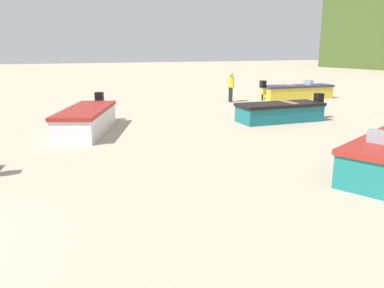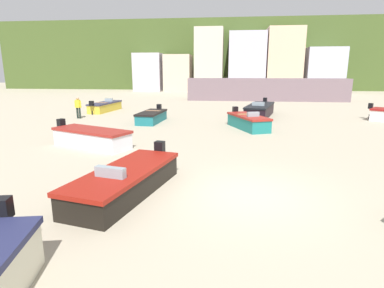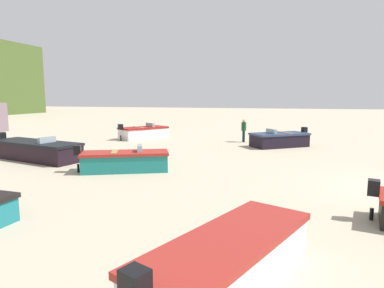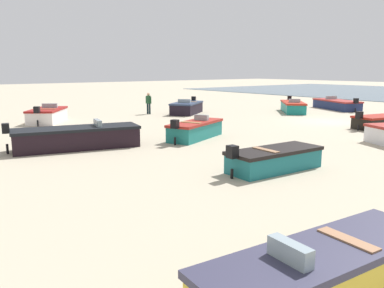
{
  "view_description": "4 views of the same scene",
  "coord_description": "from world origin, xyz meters",
  "px_view_note": "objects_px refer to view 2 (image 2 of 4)",
  "views": [
    {
      "loc": [
        6.3,
        3.16,
        2.82
      ],
      "look_at": [
        -2.4,
        7.07,
        0.42
      ],
      "focal_mm": 35.1,
      "sensor_mm": 36.0,
      "label": 1
    },
    {
      "loc": [
        -0.63,
        -8.66,
        3.52
      ],
      "look_at": [
        -1.92,
        2.4,
        0.9
      ],
      "focal_mm": 29.24,
      "sensor_mm": 36.0,
      "label": 2
    },
    {
      "loc": [
        -12.31,
        4.32,
        3.2
      ],
      "look_at": [
        3.71,
        8.61,
        0.83
      ],
      "focal_mm": 31.25,
      "sensor_mm": 36.0,
      "label": 3
    },
    {
      "loc": [
        -14.57,
        22.88,
        3.43
      ],
      "look_at": [
        -2.92,
        13.74,
        0.6
      ],
      "focal_mm": 37.07,
      "sensor_mm": 36.0,
      "label": 4
    }
  ],
  "objects_px": {
    "boat_black_4": "(260,110)",
    "boat_teal_6": "(248,122)",
    "boat_black_5": "(126,181)",
    "boat_teal_0": "(152,117)",
    "boat_white_3": "(92,138)",
    "boat_yellow_7": "(105,107)",
    "beach_walker_foreground": "(78,106)"
  },
  "relations": [
    {
      "from": "boat_white_3",
      "to": "beach_walker_foreground",
      "type": "distance_m",
      "value": 9.85
    },
    {
      "from": "boat_teal_6",
      "to": "boat_yellow_7",
      "type": "distance_m",
      "value": 14.05
    },
    {
      "from": "boat_white_3",
      "to": "beach_walker_foreground",
      "type": "height_order",
      "value": "beach_walker_foreground"
    },
    {
      "from": "boat_teal_6",
      "to": "boat_yellow_7",
      "type": "bearing_deg",
      "value": -53.65
    },
    {
      "from": "boat_teal_0",
      "to": "boat_teal_6",
      "type": "height_order",
      "value": "boat_teal_6"
    },
    {
      "from": "beach_walker_foreground",
      "to": "boat_teal_6",
      "type": "bearing_deg",
      "value": -6.93
    },
    {
      "from": "boat_white_3",
      "to": "boat_yellow_7",
      "type": "bearing_deg",
      "value": -137.41
    },
    {
      "from": "boat_black_4",
      "to": "boat_black_5",
      "type": "bearing_deg",
      "value": 86.17
    },
    {
      "from": "boat_black_4",
      "to": "boat_teal_6",
      "type": "relative_size",
      "value": 1.43
    },
    {
      "from": "boat_teal_0",
      "to": "boat_yellow_7",
      "type": "bearing_deg",
      "value": -40.33
    },
    {
      "from": "boat_white_3",
      "to": "boat_yellow_7",
      "type": "xyz_separation_m",
      "value": [
        -4.48,
        12.85,
        -0.02
      ]
    },
    {
      "from": "boat_white_3",
      "to": "boat_teal_6",
      "type": "distance_m",
      "value": 9.49
    },
    {
      "from": "boat_black_4",
      "to": "boat_yellow_7",
      "type": "relative_size",
      "value": 1.21
    },
    {
      "from": "boat_black_4",
      "to": "boat_black_5",
      "type": "xyz_separation_m",
      "value": [
        -5.37,
        -16.67,
        -0.09
      ]
    },
    {
      "from": "boat_black_5",
      "to": "beach_walker_foreground",
      "type": "height_order",
      "value": "beach_walker_foreground"
    },
    {
      "from": "boat_black_4",
      "to": "beach_walker_foreground",
      "type": "distance_m",
      "value": 13.96
    },
    {
      "from": "boat_teal_6",
      "to": "beach_walker_foreground",
      "type": "relative_size",
      "value": 2.44
    },
    {
      "from": "boat_white_3",
      "to": "beach_walker_foreground",
      "type": "bearing_deg",
      "value": -127.12
    },
    {
      "from": "boat_yellow_7",
      "to": "beach_walker_foreground",
      "type": "xyz_separation_m",
      "value": [
        -0.37,
        -4.28,
        0.53
      ]
    },
    {
      "from": "boat_black_5",
      "to": "boat_teal_6",
      "type": "distance_m",
      "value": 11.82
    },
    {
      "from": "boat_black_5",
      "to": "boat_yellow_7",
      "type": "height_order",
      "value": "boat_yellow_7"
    },
    {
      "from": "boat_black_5",
      "to": "beach_walker_foreground",
      "type": "bearing_deg",
      "value": -46.55
    },
    {
      "from": "boat_yellow_7",
      "to": "beach_walker_foreground",
      "type": "bearing_deg",
      "value": -89.39
    },
    {
      "from": "boat_teal_0",
      "to": "boat_white_3",
      "type": "relative_size",
      "value": 0.9
    },
    {
      "from": "boat_teal_0",
      "to": "beach_walker_foreground",
      "type": "relative_size",
      "value": 2.35
    },
    {
      "from": "boat_teal_0",
      "to": "boat_teal_6",
      "type": "distance_m",
      "value": 6.78
    },
    {
      "from": "boat_teal_0",
      "to": "boat_yellow_7",
      "type": "distance_m",
      "value": 7.72
    },
    {
      "from": "boat_black_5",
      "to": "boat_black_4",
      "type": "bearing_deg",
      "value": -95.18
    },
    {
      "from": "boat_black_4",
      "to": "boat_black_5",
      "type": "distance_m",
      "value": 17.52
    },
    {
      "from": "boat_black_5",
      "to": "boat_yellow_7",
      "type": "distance_m",
      "value": 19.91
    },
    {
      "from": "boat_black_4",
      "to": "boat_black_5",
      "type": "height_order",
      "value": "boat_black_4"
    },
    {
      "from": "boat_yellow_7",
      "to": "beach_walker_foreground",
      "type": "relative_size",
      "value": 2.87
    }
  ]
}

